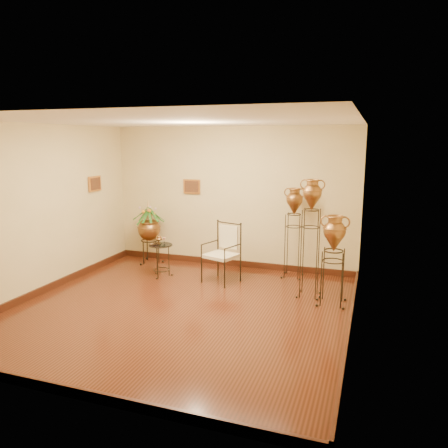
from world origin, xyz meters
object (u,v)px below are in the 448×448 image
(armchair, at_px, (221,253))
(planter_urn, at_px, (149,227))
(amphora_tall, at_px, (311,237))
(amphora_mid, at_px, (293,232))
(side_table, at_px, (161,260))

(armchair, bearing_deg, planter_urn, 176.52)
(amphora_tall, bearing_deg, amphora_mid, 115.11)
(planter_urn, bearing_deg, amphora_mid, -0.00)
(amphora_mid, xyz_separation_m, side_table, (-2.35, -0.78, -0.53))
(planter_urn, relative_size, side_table, 1.75)
(planter_urn, height_order, side_table, planter_urn)
(amphora_mid, relative_size, armchair, 1.59)
(amphora_tall, bearing_deg, side_table, 176.71)
(amphora_tall, relative_size, amphora_mid, 1.15)
(amphora_tall, distance_m, planter_urn, 3.59)
(amphora_tall, bearing_deg, planter_urn, 164.77)
(amphora_tall, xyz_separation_m, side_table, (-2.79, 0.16, -0.67))
(amphora_tall, xyz_separation_m, armchair, (-1.61, 0.21, -0.46))
(amphora_mid, distance_m, side_table, 2.53)
(armchair, height_order, side_table, armchair)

